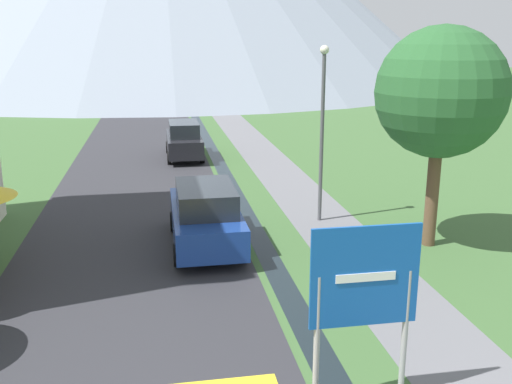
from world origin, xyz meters
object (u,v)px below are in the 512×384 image
Objects in this scene: parked_car_far at (184,140)px; parked_car_near at (206,215)px; road_sign at (364,291)px; tree_by_path at (441,93)px; streetlamp at (322,121)px.

parked_car_near is at bearing -90.16° from parked_car_far.
road_sign is 0.50× the size of tree_by_path.
tree_by_path is (6.35, -1.02, 3.44)m from parked_car_near.
parked_car_near is 0.82× the size of streetlamp.
road_sign is at bearing -84.89° from parked_car_far.
parked_car_near is 1.03× the size of parked_car_far.
road_sign is 20.25m from parked_car_far.
parked_car_near is 7.29m from tree_by_path.
tree_by_path is at bearing -47.90° from streetlamp.
parked_car_far is at bearing 89.84° from parked_car_near.
road_sign is at bearing -124.12° from tree_by_path.
parked_car_near is at bearing 103.44° from road_sign.
parked_car_far is 0.80× the size of streetlamp.
parked_car_near is 4.85m from streetlamp.
parked_car_far is 11.64m from streetlamp.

